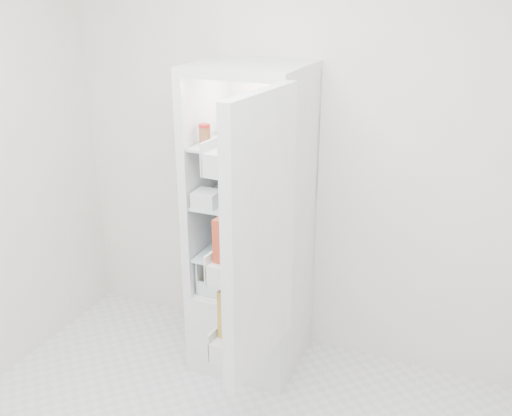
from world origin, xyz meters
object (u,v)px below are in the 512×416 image
at_px(mushroom_bowl, 230,233).
at_px(fridge_door, 255,240).
at_px(refrigerator, 254,257).
at_px(red_cabbage, 260,231).

distance_m(mushroom_bowl, fridge_door, 0.84).
distance_m(refrigerator, fridge_door, 0.81).
height_order(red_cabbage, mushroom_bowl, red_cabbage).
distance_m(refrigerator, mushroom_bowl, 0.21).
bearing_deg(fridge_door, red_cabbage, 25.76).
height_order(refrigerator, red_cabbage, refrigerator).
relative_size(refrigerator, fridge_door, 1.38).
relative_size(red_cabbage, fridge_door, 0.12).
height_order(refrigerator, mushroom_bowl, refrigerator).
xyz_separation_m(refrigerator, fridge_door, (0.27, -0.64, 0.43)).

